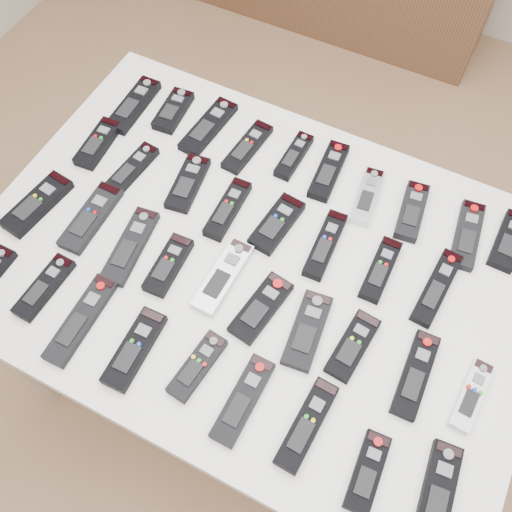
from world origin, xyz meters
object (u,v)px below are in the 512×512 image
at_px(remote_1, 173,111).
at_px(remote_32, 197,366).
at_px(remote_9, 509,241).
at_px(remote_19, 91,218).
at_px(remote_12, 188,183).
at_px(remote_27, 471,395).
at_px(remote_4, 294,156).
at_px(remote_22, 223,276).
at_px(remote_8, 467,235).
at_px(remote_21, 168,265).
at_px(remote_31, 135,349).
at_px(remote_6, 367,197).
at_px(remote_36, 438,492).
at_px(remote_14, 277,224).
at_px(remote_0, 134,105).
at_px(remote_16, 381,270).
at_px(table, 256,273).
at_px(remote_30, 81,319).
at_px(remote_34, 307,425).
at_px(remote_2, 208,127).
at_px(remote_26, 415,375).
at_px(remote_20, 130,246).
at_px(remote_18, 37,204).
at_px(remote_25, 353,346).
at_px(remote_35, 367,472).
at_px(remote_11, 131,170).
at_px(remote_13, 228,209).
at_px(remote_17, 437,287).
at_px(remote_5, 329,171).
at_px(remote_24, 307,330).
at_px(remote_15, 325,245).
at_px(remote_7, 412,211).
at_px(remote_29, 44,287).
at_px(remote_23, 261,308).
at_px(remote_10, 98,143).
at_px(remote_3, 247,147).

relative_size(remote_1, remote_32, 0.93).
height_order(remote_9, remote_19, remote_19).
bearing_deg(remote_12, remote_27, -23.18).
distance_m(remote_4, remote_22, 0.37).
distance_m(remote_8, remote_22, 0.56).
distance_m(remote_21, remote_31, 0.20).
distance_m(remote_9, remote_27, 0.38).
height_order(remote_6, remote_36, same).
distance_m(remote_14, remote_31, 0.42).
bearing_deg(remote_0, remote_16, -14.40).
distance_m(table, remote_12, 0.27).
relative_size(remote_30, remote_34, 1.14).
bearing_deg(remote_2, remote_21, -68.51).
height_order(remote_8, remote_26, same).
xyz_separation_m(remote_16, remote_26, (0.15, -0.19, -0.00)).
xyz_separation_m(remote_16, remote_20, (-0.52, -0.20, -0.00)).
height_order(remote_18, remote_36, remote_18).
height_order(remote_25, remote_35, same).
xyz_separation_m(remote_11, remote_13, (0.26, 0.01, 0.00)).
distance_m(remote_17, remote_27, 0.24).
bearing_deg(remote_32, remote_27, 27.16).
height_order(remote_4, remote_5, remote_5).
relative_size(remote_25, remote_36, 0.86).
bearing_deg(remote_24, remote_36, -34.15).
distance_m(remote_24, remote_26, 0.23).
xyz_separation_m(remote_18, remote_24, (0.69, -0.00, -0.00)).
relative_size(remote_15, remote_21, 1.19).
height_order(remote_7, remote_24, remote_7).
bearing_deg(remote_29, remote_36, 0.99).
xyz_separation_m(remote_0, remote_5, (0.54, 0.03, -0.00)).
distance_m(remote_2, remote_24, 0.60).
height_order(remote_2, remote_35, remote_35).
bearing_deg(remote_30, remote_9, 36.83).
xyz_separation_m(remote_2, remote_34, (0.54, -0.57, 0.00)).
xyz_separation_m(remote_20, remote_26, (0.67, 0.01, -0.00)).
bearing_deg(remote_35, remote_31, 175.68).
bearing_deg(remote_30, remote_31, -3.57).
bearing_deg(remote_24, remote_12, 145.84).
bearing_deg(remote_32, remote_23, 78.48).
relative_size(remote_10, remote_18, 0.85).
distance_m(remote_6, remote_34, 0.56).
bearing_deg(remote_23, remote_3, 129.46).
xyz_separation_m(remote_18, remote_25, (0.79, 0.01, -0.00)).
bearing_deg(remote_35, remote_26, 81.76).
bearing_deg(remote_6, remote_2, 170.17).
xyz_separation_m(remote_21, remote_23, (0.23, 0.00, -0.00)).
xyz_separation_m(remote_7, remote_12, (-0.51, -0.17, -0.00)).
bearing_deg(remote_21, remote_18, 176.81).
xyz_separation_m(remote_4, remote_30, (-0.21, -0.60, -0.00)).
relative_size(remote_23, remote_24, 0.96).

